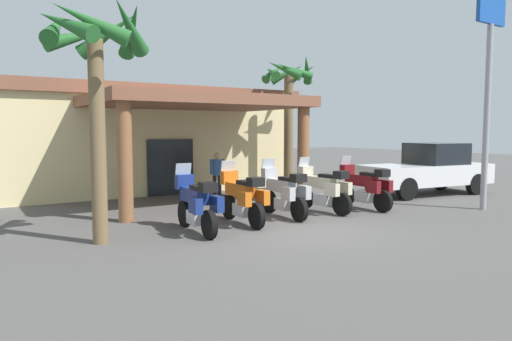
% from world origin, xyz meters
% --- Properties ---
extents(ground_plane, '(80.00, 80.00, 0.00)m').
position_xyz_m(ground_plane, '(0.00, 0.00, 0.00)').
color(ground_plane, '#514F4C').
extents(motel_building, '(12.14, 11.31, 4.13)m').
position_xyz_m(motel_building, '(0.11, 10.49, 2.13)').
color(motel_building, beige).
rests_on(motel_building, ground_plane).
extents(motorcycle_blue, '(0.74, 2.21, 1.61)m').
position_xyz_m(motorcycle_blue, '(-2.22, 1.27, 0.70)').
color(motorcycle_blue, black).
rests_on(motorcycle_blue, ground_plane).
extents(motorcycle_orange, '(0.74, 2.21, 1.61)m').
position_xyz_m(motorcycle_orange, '(-0.75, 1.53, 0.70)').
color(motorcycle_orange, black).
rests_on(motorcycle_orange, ground_plane).
extents(motorcycle_silver, '(0.74, 2.21, 1.61)m').
position_xyz_m(motorcycle_silver, '(0.72, 1.65, 0.70)').
color(motorcycle_silver, black).
rests_on(motorcycle_silver, ground_plane).
extents(motorcycle_cream, '(0.72, 2.21, 1.61)m').
position_xyz_m(motorcycle_cream, '(2.18, 1.62, 0.70)').
color(motorcycle_cream, black).
rests_on(motorcycle_cream, ground_plane).
extents(motorcycle_maroon, '(0.71, 2.21, 1.61)m').
position_xyz_m(motorcycle_maroon, '(3.65, 1.34, 0.70)').
color(motorcycle_maroon, black).
rests_on(motorcycle_maroon, ground_plane).
extents(pedestrian, '(0.52, 0.32, 1.64)m').
position_xyz_m(pedestrian, '(1.08, 6.03, 0.94)').
color(pedestrian, black).
rests_on(pedestrian, ground_plane).
extents(pickup_truck_white, '(5.44, 2.74, 1.95)m').
position_xyz_m(pickup_truck_white, '(8.11, 2.23, 0.94)').
color(pickup_truck_white, black).
rests_on(pickup_truck_white, ground_plane).
extents(palm_tree_near_portico, '(2.26, 2.25, 5.42)m').
position_xyz_m(palm_tree_near_portico, '(4.49, 6.19, 3.95)').
color(palm_tree_near_portico, brown).
rests_on(palm_tree_near_portico, ground_plane).
extents(palm_tree_roadside, '(2.39, 2.36, 5.16)m').
position_xyz_m(palm_tree_roadside, '(-4.41, 1.52, 3.94)').
color(palm_tree_roadside, brown).
rests_on(palm_tree_roadside, ground_plane).
extents(roadside_sign, '(1.40, 0.18, 6.70)m').
position_xyz_m(roadside_sign, '(6.58, -0.83, 4.49)').
color(roadside_sign, '#99999E').
rests_on(roadside_sign, ground_plane).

